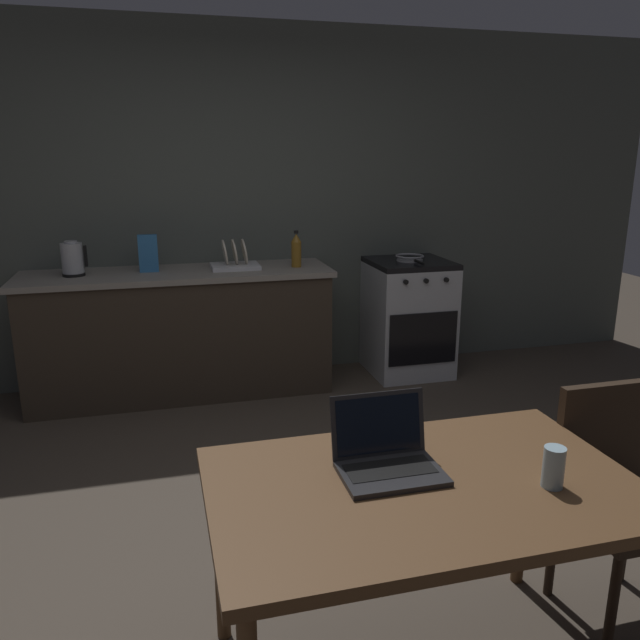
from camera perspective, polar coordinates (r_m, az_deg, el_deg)
ground_plane at (r=3.04m, az=-0.60°, el=-19.27°), size 12.00×12.00×0.00m
back_wall at (r=4.88m, az=-4.02°, el=10.37°), size 6.40×0.10×2.63m
kitchen_counter at (r=4.61m, az=-12.60°, el=-1.13°), size 2.16×0.64×0.91m
stove_oven at (r=4.97m, az=8.05°, el=0.26°), size 0.60×0.62×0.91m
dining_table at (r=2.04m, az=9.38°, el=-16.11°), size 1.33×0.81×0.73m
chair at (r=2.65m, az=25.37°, el=-13.68°), size 0.40×0.40×0.88m
laptop at (r=2.04m, az=6.15°, el=-12.34°), size 0.32×0.27×0.22m
electric_kettle at (r=4.52m, az=-21.71°, el=5.19°), size 0.17×0.15×0.24m
bottle at (r=4.54m, az=-2.18°, el=6.42°), size 0.07×0.07×0.26m
frying_pan at (r=4.84m, az=8.26°, el=5.65°), size 0.22×0.39×0.05m
drinking_glass at (r=2.05m, az=20.59°, el=-12.49°), size 0.07×0.07×0.13m
cereal_box at (r=4.50m, az=-15.45°, el=5.90°), size 0.13×0.05×0.26m
dish_rack at (r=4.52m, az=-7.79°, el=5.29°), size 0.34×0.26×0.21m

